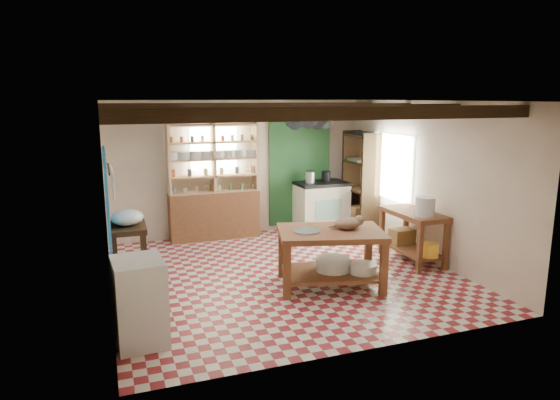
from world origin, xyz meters
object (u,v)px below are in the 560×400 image
object	(u,v)px
work_table	(330,258)
prep_table	(129,249)
white_cabinet	(140,301)
right_counter	(412,237)
cat	(348,223)
stove	(321,206)

from	to	relation	value
work_table	prep_table	xyz separation A→B (m)	(-2.65, 1.51, -0.03)
prep_table	white_cabinet	size ratio (longest dim) A/B	0.81
right_counter	cat	distance (m)	1.64
work_table	right_counter	bearing A→B (deg)	32.16
prep_table	right_counter	world-z (taller)	right_counter
prep_table	cat	xyz separation A→B (m)	(2.91, -1.52, 0.53)
white_cabinet	cat	size ratio (longest dim) A/B	2.50
stove	cat	distance (m)	3.02
work_table	prep_table	distance (m)	3.05
prep_table	white_cabinet	xyz separation A→B (m)	(-0.02, -2.32, 0.09)
stove	white_cabinet	bearing A→B (deg)	-137.55
white_cabinet	right_counter	bearing A→B (deg)	12.86
prep_table	right_counter	distance (m)	4.49
work_table	right_counter	size ratio (longest dim) A/B	1.23
stove	white_cabinet	world-z (taller)	stove
stove	prep_table	bearing A→B (deg)	-161.94
work_table	white_cabinet	xyz separation A→B (m)	(-2.67, -0.81, 0.06)
stove	cat	size ratio (longest dim) A/B	2.68
stove	work_table	bearing A→B (deg)	-113.16
stove	cat	xyz separation A→B (m)	(-0.89, -2.85, 0.41)
stove	prep_table	xyz separation A→B (m)	(-3.79, -1.33, -0.11)
prep_table	cat	bearing A→B (deg)	-26.34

